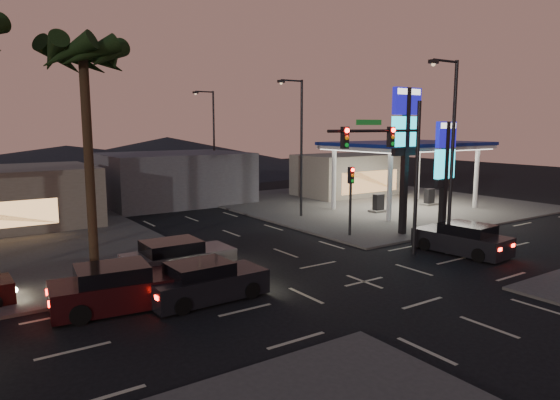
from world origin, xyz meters
TOP-DOWN VIEW (x-y plane):
  - ground at (0.00, 0.00)m, footprint 140.00×140.00m
  - corner_lot_ne at (16.00, 16.00)m, footprint 24.00×24.00m
  - gas_station at (16.00, 12.00)m, footprint 12.20×8.20m
  - convenience_store at (18.00, 21.00)m, footprint 10.00×6.00m
  - pylon_sign_tall at (8.50, 5.50)m, footprint 2.20×0.35m
  - pylon_sign_short at (11.00, 4.50)m, footprint 1.60×0.35m
  - traffic_signal_mast at (3.76, 1.99)m, footprint 6.10×0.39m
  - pedestal_signal at (5.50, 6.98)m, footprint 0.32×0.39m
  - streetlight_near at (6.79, 1.00)m, footprint 2.14×0.25m
  - streetlight_mid at (6.79, 14.00)m, footprint 2.14×0.25m
  - streetlight_far at (6.79, 28.00)m, footprint 2.14×0.25m
  - palm_a at (-9.00, 9.50)m, footprint 4.41×4.41m
  - building_far_mid at (2.00, 26.00)m, footprint 12.00×9.00m
  - hill_right at (15.00, 60.00)m, footprint 50.00×50.00m
  - hill_center at (0.00, 60.00)m, footprint 60.00×60.00m
  - car_lane_a_front at (-6.72, 1.81)m, footprint 4.80×2.13m
  - car_lane_a_mid at (-9.73, 2.79)m, footprint 5.33×2.67m
  - car_lane_b_front at (-6.35, 5.47)m, footprint 5.08×2.20m
  - suv_station at (7.75, 0.64)m, footprint 2.50×5.09m

SIDE VIEW (x-z plane):
  - ground at x=0.00m, z-range 0.00..0.00m
  - corner_lot_ne at x=16.00m, z-range 0.00..0.12m
  - car_lane_a_front at x=-6.72m, z-range -0.06..1.49m
  - suv_station at x=7.75m, z-range -0.06..1.58m
  - car_lane_b_front at x=-6.35m, z-range -0.06..1.58m
  - car_lane_a_mid at x=-9.73m, z-range -0.06..1.62m
  - convenience_store at x=18.00m, z-range 0.00..4.00m
  - hill_center at x=0.00m, z-range 0.00..4.00m
  - building_far_mid at x=2.00m, z-range 0.00..4.40m
  - hill_right at x=15.00m, z-range 0.00..5.00m
  - pedestal_signal at x=5.50m, z-range 0.77..5.07m
  - pylon_sign_short at x=11.00m, z-range 1.16..8.16m
  - gas_station at x=16.00m, z-range 2.34..7.82m
  - traffic_signal_mast at x=3.76m, z-range 1.23..9.23m
  - streetlight_near at x=6.79m, z-range 0.72..10.72m
  - streetlight_mid at x=6.79m, z-range 0.72..10.72m
  - streetlight_far at x=6.79m, z-range 0.72..10.72m
  - pylon_sign_tall at x=8.50m, z-range 1.89..10.89m
  - palm_a at x=-9.00m, z-range 4.00..14.86m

